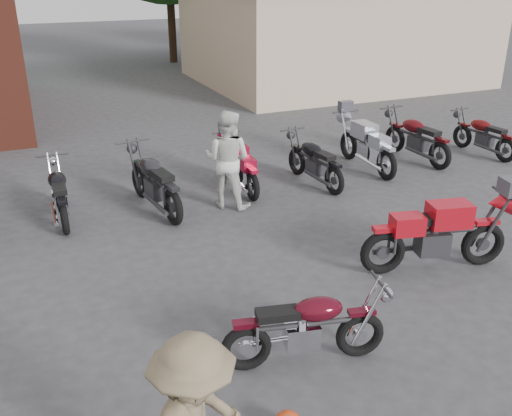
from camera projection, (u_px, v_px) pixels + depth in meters
name	position (u px, v px, depth m)	size (l,w,h in m)	color
ground	(352.00, 336.00, 7.13)	(90.00, 90.00, 0.00)	#38383B
stucco_building	(333.00, 35.00, 22.21)	(10.00, 8.00, 3.50)	tan
vintage_motorcycle	(308.00, 323.00, 6.45)	(1.86, 0.61, 1.08)	#480914
sportbike	(439.00, 231.00, 8.46)	(2.22, 0.73, 1.29)	red
person_light	(228.00, 160.00, 10.62)	(0.90, 0.70, 1.86)	silver
row_bike_2	(59.00, 191.00, 10.22)	(1.87, 0.62, 1.08)	black
row_bike_3	(154.00, 178.00, 10.58)	(2.14, 0.71, 1.24)	black
row_bike_4	(240.00, 163.00, 11.62)	(1.89, 0.62, 1.10)	#B00E30
row_bike_5	(314.00, 159.00, 11.88)	(1.90, 0.63, 1.10)	black
row_bike_6	(367.00, 142.00, 12.74)	(2.14, 0.71, 1.24)	gray
row_bike_7	(416.00, 135.00, 13.32)	(2.08, 0.69, 1.21)	#4D090E
row_bike_8	(483.00, 133.00, 13.76)	(1.83, 0.60, 1.06)	#560A0C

